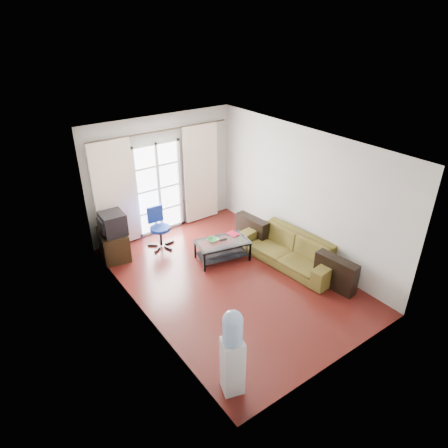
# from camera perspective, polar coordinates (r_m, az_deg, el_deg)

# --- Properties ---
(floor) EXTENTS (5.20, 5.20, 0.00)m
(floor) POSITION_cam_1_polar(r_m,az_deg,el_deg) (7.87, 0.87, -7.81)
(floor) COLOR #581A14
(floor) RESTS_ON ground
(ceiling) EXTENTS (5.20, 5.20, 0.00)m
(ceiling) POSITION_cam_1_polar(r_m,az_deg,el_deg) (6.66, 1.04, 11.38)
(ceiling) COLOR white
(ceiling) RESTS_ON wall_back
(wall_back) EXTENTS (3.60, 0.02, 2.70)m
(wall_back) POSITION_cam_1_polar(r_m,az_deg,el_deg) (9.20, -8.78, 6.96)
(wall_back) COLOR #BBBAB2
(wall_back) RESTS_ON floor
(wall_front) EXTENTS (3.60, 0.02, 2.70)m
(wall_front) POSITION_cam_1_polar(r_m,az_deg,el_deg) (5.61, 17.13, -8.92)
(wall_front) COLOR #BBBAB2
(wall_front) RESTS_ON floor
(wall_left) EXTENTS (0.02, 5.20, 2.70)m
(wall_left) POSITION_cam_1_polar(r_m,az_deg,el_deg) (6.39, -12.17, -3.31)
(wall_left) COLOR #BBBAB2
(wall_left) RESTS_ON floor
(wall_right) EXTENTS (0.02, 5.20, 2.70)m
(wall_right) POSITION_cam_1_polar(r_m,az_deg,el_deg) (8.26, 11.07, 4.26)
(wall_right) COLOR #BBBAB2
(wall_right) RESTS_ON floor
(french_door) EXTENTS (1.16, 0.06, 2.15)m
(french_door) POSITION_cam_1_polar(r_m,az_deg,el_deg) (9.20, -9.32, 5.05)
(french_door) COLOR white
(french_door) RESTS_ON wall_back
(curtain_rod) EXTENTS (3.30, 0.04, 0.04)m
(curtain_rod) POSITION_cam_1_polar(r_m,az_deg,el_deg) (8.81, -8.96, 13.04)
(curtain_rod) COLOR #4C3F2D
(curtain_rod) RESTS_ON wall_back
(curtain_left) EXTENTS (0.90, 0.07, 2.35)m
(curtain_left) POSITION_cam_1_polar(r_m,az_deg,el_deg) (8.73, -15.32, 4.00)
(curtain_left) COLOR #F6E0C5
(curtain_left) RESTS_ON curtain_rod
(curtain_right) EXTENTS (0.90, 0.07, 2.35)m
(curtain_right) POSITION_cam_1_polar(r_m,az_deg,el_deg) (9.59, -3.33, 7.16)
(curtain_right) COLOR #F6E0C5
(curtain_right) RESTS_ON curtain_rod
(radiator) EXTENTS (0.64, 0.12, 0.64)m
(radiator) POSITION_cam_1_polar(r_m,az_deg,el_deg) (9.88, -3.98, 2.29)
(radiator) COLOR #9A999C
(radiator) RESTS_ON floor
(sofa) EXTENTS (2.35, 1.30, 0.64)m
(sofa) POSITION_cam_1_polar(r_m,az_deg,el_deg) (8.27, 9.41, -3.63)
(sofa) COLOR brown
(sofa) RESTS_ON floor
(coffee_table) EXTENTS (1.18, 0.83, 0.43)m
(coffee_table) POSITION_cam_1_polar(r_m,az_deg,el_deg) (8.30, -0.25, -3.42)
(coffee_table) COLOR silver
(coffee_table) RESTS_ON floor
(bowl) EXTENTS (0.29, 0.29, 0.05)m
(bowl) POSITION_cam_1_polar(r_m,az_deg,el_deg) (8.22, -1.62, -2.29)
(bowl) COLOR #31894A
(bowl) RESTS_ON coffee_table
(book) EXTENTS (0.25, 0.30, 0.02)m
(book) POSITION_cam_1_polar(r_m,az_deg,el_deg) (8.41, 0.88, -1.64)
(book) COLOR maroon
(book) RESTS_ON coffee_table
(remote) EXTENTS (0.17, 0.06, 0.02)m
(remote) POSITION_cam_1_polar(r_m,az_deg,el_deg) (8.26, -0.12, -2.26)
(remote) COLOR black
(remote) RESTS_ON coffee_table
(tv_stand) EXTENTS (0.66, 0.87, 0.58)m
(tv_stand) POSITION_cam_1_polar(r_m,az_deg,el_deg) (8.71, -15.47, -2.80)
(tv_stand) COLOR black
(tv_stand) RESTS_ON floor
(crt_tv) EXTENTS (0.53, 0.52, 0.46)m
(crt_tv) POSITION_cam_1_polar(r_m,az_deg,el_deg) (8.41, -15.72, 0.05)
(crt_tv) COLOR black
(crt_tv) RESTS_ON tv_stand
(task_chair) EXTENTS (0.62, 0.62, 0.90)m
(task_chair) POSITION_cam_1_polar(r_m,az_deg,el_deg) (8.89, -9.11, -1.59)
(task_chair) COLOR black
(task_chair) RESTS_ON floor
(water_cooler) EXTENTS (0.35, 0.35, 1.36)m
(water_cooler) POSITION_cam_1_polar(r_m,az_deg,el_deg) (5.45, 1.24, -17.65)
(water_cooler) COLOR silver
(water_cooler) RESTS_ON floor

